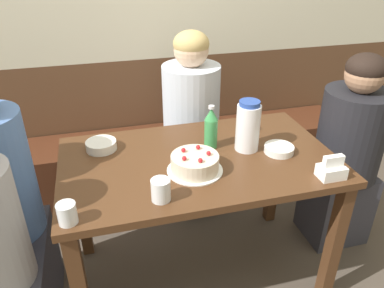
% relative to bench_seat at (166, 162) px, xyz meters
% --- Properties ---
extents(ground_plane, '(12.00, 12.00, 0.00)m').
position_rel_bench_seat_xyz_m(ground_plane, '(0.00, -0.83, -0.23)').
color(ground_plane, '#4C4238').
extents(back_wall, '(4.80, 0.04, 2.50)m').
position_rel_bench_seat_xyz_m(back_wall, '(0.00, 0.22, 1.02)').
color(back_wall, brown).
rests_on(back_wall, ground_plane).
extents(bench_seat, '(2.63, 0.38, 0.45)m').
position_rel_bench_seat_xyz_m(bench_seat, '(0.00, 0.00, 0.00)').
color(bench_seat, '#472314').
rests_on(bench_seat, ground_plane).
extents(dining_table, '(1.27, 0.75, 0.74)m').
position_rel_bench_seat_xyz_m(dining_table, '(0.00, -0.83, 0.41)').
color(dining_table, '#4C2D19').
rests_on(dining_table, ground_plane).
extents(birthday_cake, '(0.25, 0.25, 0.10)m').
position_rel_bench_seat_xyz_m(birthday_cake, '(-0.05, -0.93, 0.56)').
color(birthday_cake, white).
rests_on(birthday_cake, dining_table).
extents(water_pitcher, '(0.11, 0.11, 0.25)m').
position_rel_bench_seat_xyz_m(water_pitcher, '(0.25, -0.81, 0.64)').
color(water_pitcher, white).
rests_on(water_pitcher, dining_table).
extents(soju_bottle, '(0.06, 0.06, 0.22)m').
position_rel_bench_seat_xyz_m(soju_bottle, '(0.09, -0.74, 0.62)').
color(soju_bottle, '#388E4C').
rests_on(soju_bottle, dining_table).
extents(napkin_holder, '(0.11, 0.08, 0.11)m').
position_rel_bench_seat_xyz_m(napkin_holder, '(0.50, -1.13, 0.56)').
color(napkin_holder, white).
rests_on(napkin_holder, dining_table).
extents(bowl_soup_white, '(0.15, 0.15, 0.04)m').
position_rel_bench_seat_xyz_m(bowl_soup_white, '(-0.43, -0.63, 0.54)').
color(bowl_soup_white, white).
rests_on(bowl_soup_white, dining_table).
extents(bowl_rice_small, '(0.14, 0.14, 0.03)m').
position_rel_bench_seat_xyz_m(bowl_rice_small, '(0.38, -0.88, 0.53)').
color(bowl_rice_small, white).
rests_on(bowl_rice_small, dining_table).
extents(glass_water_tall, '(0.07, 0.07, 0.07)m').
position_rel_bench_seat_xyz_m(glass_water_tall, '(0.31, -0.63, 0.55)').
color(glass_water_tall, silver).
rests_on(glass_water_tall, dining_table).
extents(glass_tumbler_short, '(0.08, 0.08, 0.09)m').
position_rel_bench_seat_xyz_m(glass_tumbler_short, '(-0.23, -1.10, 0.56)').
color(glass_tumbler_short, silver).
rests_on(glass_tumbler_short, dining_table).
extents(glass_shot_small, '(0.07, 0.07, 0.08)m').
position_rel_bench_seat_xyz_m(glass_shot_small, '(-0.58, -1.14, 0.56)').
color(glass_shot_small, silver).
rests_on(glass_shot_small, dining_table).
extents(person_teal_shirt, '(0.34, 0.33, 1.24)m').
position_rel_bench_seat_xyz_m(person_teal_shirt, '(-0.89, -0.76, 0.38)').
color(person_teal_shirt, '#33333D').
rests_on(person_teal_shirt, ground_plane).
extents(person_grey_tee, '(0.35, 0.35, 1.19)m').
position_rel_bench_seat_xyz_m(person_grey_tee, '(0.13, -0.20, 0.36)').
color(person_grey_tee, '#33333D').
rests_on(person_grey_tee, ground_plane).
extents(person_dark_striped, '(0.36, 0.36, 1.15)m').
position_rel_bench_seat_xyz_m(person_dark_striped, '(0.89, -0.74, 0.34)').
color(person_dark_striped, '#33333D').
rests_on(person_dark_striped, ground_plane).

